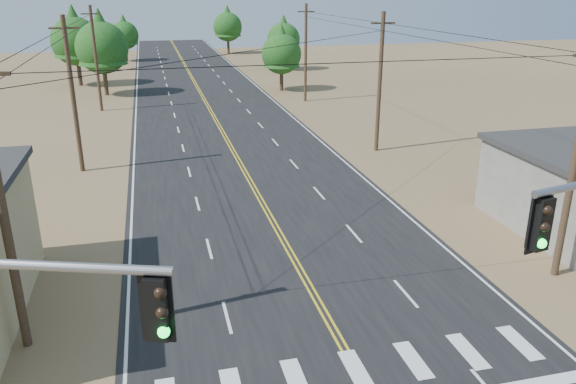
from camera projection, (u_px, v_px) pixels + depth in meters
name	position (u px, v px, depth m)	size (l,w,h in m)	color
road	(243.00, 168.00, 38.08)	(15.00, 200.00, 0.02)	black
utility_pole_left_near	(2.00, 206.00, 17.55)	(1.80, 0.30, 10.00)	#4C3826
utility_pole_left_mid	(73.00, 94.00, 35.79)	(1.80, 0.30, 10.00)	#4C3826
utility_pole_left_far	(96.00, 58.00, 54.02)	(1.80, 0.30, 10.00)	#4C3826
utility_pole_right_near	(575.00, 160.00, 22.27)	(1.80, 0.30, 10.00)	#4C3826
utility_pole_right_mid	(380.00, 82.00, 40.51)	(1.80, 0.30, 10.00)	#4C3826
utility_pole_right_far	(306.00, 52.00, 58.74)	(1.80, 0.30, 10.00)	#4C3826
tree_left_near	(101.00, 42.00, 61.84)	(5.72, 5.72, 9.54)	#3F2D1E
tree_left_mid	(75.00, 36.00, 68.03)	(5.84, 5.84, 9.74)	#3F2D1E
tree_left_far	(124.00, 32.00, 91.42)	(4.52, 4.52, 7.53)	#3F2D1E
tree_right_near	(281.00, 50.00, 65.05)	(4.62, 4.62, 7.70)	#3F2D1E
tree_right_mid	(284.00, 36.00, 81.50)	(4.77, 4.77, 7.95)	#3F2D1E
tree_right_far	(228.00, 24.00, 101.67)	(5.19, 5.19, 8.64)	#3F2D1E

